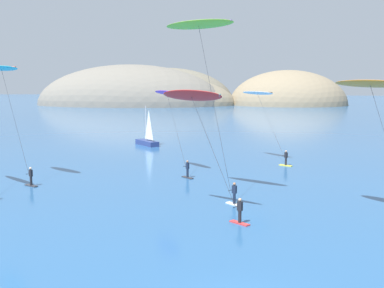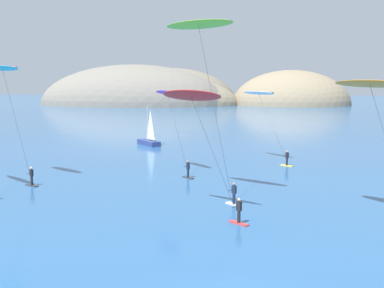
{
  "view_description": "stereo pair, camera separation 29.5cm",
  "coord_description": "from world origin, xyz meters",
  "px_view_note": "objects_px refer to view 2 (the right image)",
  "views": [
    {
      "loc": [
        0.26,
        -18.21,
        9.25
      ],
      "look_at": [
        -4.67,
        20.11,
        4.17
      ],
      "focal_mm": 45.0,
      "sensor_mm": 36.0,
      "label": 1
    },
    {
      "loc": [
        0.55,
        -18.17,
        9.25
      ],
      "look_at": [
        -4.67,
        20.11,
        4.17
      ],
      "focal_mm": 45.0,
      "sensor_mm": 36.0,
      "label": 2
    }
  ],
  "objects_px": {
    "kitesurfer_orange": "(373,93)",
    "kitesurfer_white": "(261,99)",
    "kitesurfer_purple": "(170,100)",
    "kitesurfer_red": "(195,106)",
    "kitesurfer_lime": "(201,36)",
    "kitesurfer_cyan": "(5,77)",
    "sailboat_near": "(148,141)"
  },
  "relations": [
    {
      "from": "kitesurfer_white",
      "to": "kitesurfer_orange",
      "type": "distance_m",
      "value": 24.39
    },
    {
      "from": "kitesurfer_cyan",
      "to": "kitesurfer_white",
      "type": "height_order",
      "value": "kitesurfer_cyan"
    },
    {
      "from": "sailboat_near",
      "to": "kitesurfer_red",
      "type": "relative_size",
      "value": 0.65
    },
    {
      "from": "sailboat_near",
      "to": "kitesurfer_cyan",
      "type": "relative_size",
      "value": 0.53
    },
    {
      "from": "kitesurfer_cyan",
      "to": "kitesurfer_red",
      "type": "height_order",
      "value": "kitesurfer_cyan"
    },
    {
      "from": "kitesurfer_orange",
      "to": "kitesurfer_white",
      "type": "bearing_deg",
      "value": 106.88
    },
    {
      "from": "kitesurfer_red",
      "to": "kitesurfer_purple",
      "type": "relative_size",
      "value": 1.04
    },
    {
      "from": "kitesurfer_red",
      "to": "sailboat_near",
      "type": "bearing_deg",
      "value": 108.07
    },
    {
      "from": "kitesurfer_red",
      "to": "kitesurfer_white",
      "type": "xyz_separation_m",
      "value": [
        4.61,
        23.75,
        -0.39
      ]
    },
    {
      "from": "kitesurfer_lime",
      "to": "kitesurfer_red",
      "type": "bearing_deg",
      "value": -88.18
    },
    {
      "from": "sailboat_near",
      "to": "kitesurfer_red",
      "type": "distance_m",
      "value": 37.86
    },
    {
      "from": "kitesurfer_red",
      "to": "kitesurfer_lime",
      "type": "height_order",
      "value": "kitesurfer_lime"
    },
    {
      "from": "sailboat_near",
      "to": "kitesurfer_purple",
      "type": "relative_size",
      "value": 0.68
    },
    {
      "from": "kitesurfer_purple",
      "to": "kitesurfer_orange",
      "type": "bearing_deg",
      "value": -42.09
    },
    {
      "from": "kitesurfer_white",
      "to": "kitesurfer_orange",
      "type": "relative_size",
      "value": 0.87
    },
    {
      "from": "sailboat_near",
      "to": "kitesurfer_cyan",
      "type": "xyz_separation_m",
      "value": [
        -7.28,
        -26.1,
        8.96
      ]
    },
    {
      "from": "kitesurfer_red",
      "to": "kitesurfer_white",
      "type": "distance_m",
      "value": 24.2
    },
    {
      "from": "sailboat_near",
      "to": "kitesurfer_orange",
      "type": "relative_size",
      "value": 0.61
    },
    {
      "from": "kitesurfer_cyan",
      "to": "kitesurfer_red",
      "type": "xyz_separation_m",
      "value": [
        18.83,
        -9.29,
        -2.04
      ]
    },
    {
      "from": "kitesurfer_red",
      "to": "kitesurfer_lime",
      "type": "bearing_deg",
      "value": 91.82
    },
    {
      "from": "kitesurfer_cyan",
      "to": "kitesurfer_white",
      "type": "xyz_separation_m",
      "value": [
        23.44,
        14.46,
        -2.43
      ]
    },
    {
      "from": "sailboat_near",
      "to": "kitesurfer_lime",
      "type": "bearing_deg",
      "value": -69.75
    },
    {
      "from": "kitesurfer_white",
      "to": "kitesurfer_red",
      "type": "bearing_deg",
      "value": -100.99
    },
    {
      "from": "sailboat_near",
      "to": "kitesurfer_purple",
      "type": "height_order",
      "value": "kitesurfer_purple"
    },
    {
      "from": "kitesurfer_purple",
      "to": "sailboat_near",
      "type": "bearing_deg",
      "value": 109.09
    },
    {
      "from": "kitesurfer_orange",
      "to": "kitesurfer_lime",
      "type": "relative_size",
      "value": 0.68
    },
    {
      "from": "kitesurfer_cyan",
      "to": "kitesurfer_red",
      "type": "bearing_deg",
      "value": -26.27
    },
    {
      "from": "kitesurfer_orange",
      "to": "kitesurfer_purple",
      "type": "bearing_deg",
      "value": 137.91
    },
    {
      "from": "kitesurfer_cyan",
      "to": "kitesurfer_lime",
      "type": "height_order",
      "value": "kitesurfer_lime"
    },
    {
      "from": "kitesurfer_cyan",
      "to": "kitesurfer_orange",
      "type": "xyz_separation_m",
      "value": [
        30.51,
        -8.85,
        -1.14
      ]
    },
    {
      "from": "kitesurfer_cyan",
      "to": "kitesurfer_purple",
      "type": "xyz_separation_m",
      "value": [
        14.31,
        5.78,
        -2.28
      ]
    },
    {
      "from": "kitesurfer_cyan",
      "to": "kitesurfer_lime",
      "type": "xyz_separation_m",
      "value": [
        18.69,
        -4.81,
        3.01
      ]
    }
  ]
}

